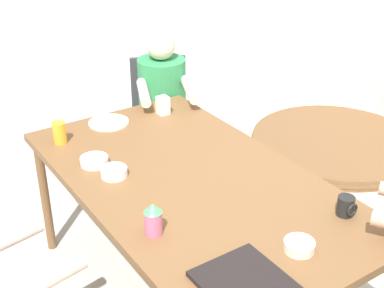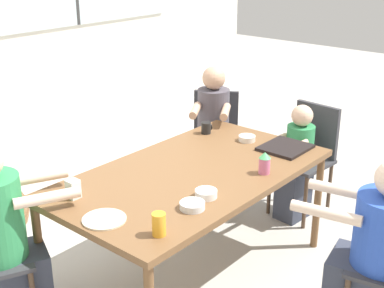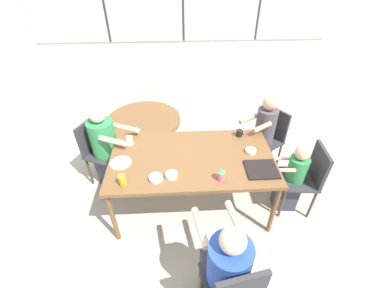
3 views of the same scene
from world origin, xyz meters
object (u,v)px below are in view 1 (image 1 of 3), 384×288
at_px(bowl_white_shallow, 94,161).
at_px(folded_table_stack, 335,143).
at_px(person_woman_green_shirt, 164,124).
at_px(chair_for_woman_green_shirt, 160,110).
at_px(milk_carton_small, 163,105).
at_px(sippy_cup, 153,218).
at_px(coffee_mug, 346,206).
at_px(bowl_cereal, 114,172).
at_px(bowl_fruit, 299,246).
at_px(juice_glass, 59,133).

relative_size(bowl_white_shallow, folded_table_stack, 0.10).
bearing_deg(person_woman_green_shirt, folded_table_stack, -165.73).
xyz_separation_m(chair_for_woman_green_shirt, milk_carton_small, (0.49, -0.27, 0.27)).
height_order(sippy_cup, bowl_white_shallow, sippy_cup).
relative_size(chair_for_woman_green_shirt, coffee_mug, 10.49).
xyz_separation_m(bowl_white_shallow, bowl_cereal, (0.15, 0.03, 0.00)).
distance_m(sippy_cup, folded_table_stack, 2.63).
relative_size(bowl_white_shallow, bowl_fruit, 1.14).
bearing_deg(chair_for_woman_green_shirt, bowl_white_shallow, 67.88).
height_order(sippy_cup, bowl_fruit, sippy_cup).
bearing_deg(bowl_white_shallow, bowl_cereal, 10.89).
xyz_separation_m(juice_glass, bowl_white_shallow, (0.31, 0.05, -0.04)).
bearing_deg(bowl_cereal, person_woman_green_shirt, 137.30).
bearing_deg(milk_carton_small, folded_table_stack, 92.87).
height_order(bowl_white_shallow, folded_table_stack, bowl_white_shallow).
bearing_deg(person_woman_green_shirt, chair_for_woman_green_shirt, -90.00).
bearing_deg(juice_glass, chair_for_woman_green_shirt, 119.30).
height_order(chair_for_woman_green_shirt, person_woman_green_shirt, person_woman_green_shirt).
bearing_deg(bowl_cereal, bowl_white_shallow, -169.11).
distance_m(chair_for_woman_green_shirt, bowl_white_shallow, 1.20).
xyz_separation_m(milk_carton_small, bowl_white_shallow, (0.33, -0.58, -0.03)).
bearing_deg(bowl_cereal, coffee_mug, 38.82).
relative_size(coffee_mug, folded_table_stack, 0.06).
relative_size(coffee_mug, milk_carton_small, 0.79).
xyz_separation_m(juice_glass, bowl_cereal, (0.46, 0.08, -0.04)).
relative_size(person_woman_green_shirt, juice_glass, 9.69).
xyz_separation_m(coffee_mug, sippy_cup, (-0.33, -0.72, 0.03)).
height_order(bowl_white_shallow, bowl_fruit, bowl_fruit).
distance_m(bowl_cereal, folded_table_stack, 2.40).
xyz_separation_m(milk_carton_small, bowl_cereal, (0.48, -0.55, -0.03)).
bearing_deg(bowl_white_shallow, juice_glass, -170.59).
distance_m(sippy_cup, milk_carton_small, 1.15).
distance_m(milk_carton_small, bowl_cereal, 0.73).
xyz_separation_m(sippy_cup, folded_table_stack, (-1.05, 2.28, -0.78)).
height_order(bowl_white_shallow, bowl_cereal, bowl_cereal).
bearing_deg(sippy_cup, juice_glass, -179.17).
distance_m(chair_for_woman_green_shirt, milk_carton_small, 0.62).
distance_m(chair_for_woman_green_shirt, juice_glass, 1.07).
distance_m(chair_for_woman_green_shirt, coffee_mug, 1.81).
height_order(chair_for_woman_green_shirt, juice_glass, chair_for_woman_green_shirt).
xyz_separation_m(coffee_mug, milk_carton_small, (-1.29, -0.10, 0.01)).
height_order(milk_carton_small, bowl_white_shallow, milk_carton_small).
height_order(juice_glass, bowl_cereal, juice_glass).
height_order(person_woman_green_shirt, bowl_cereal, person_woman_green_shirt).
bearing_deg(chair_for_woman_green_shirt, bowl_fruit, 99.32).
relative_size(sippy_cup, bowl_cereal, 1.12).
relative_size(milk_carton_small, bowl_cereal, 0.86).
distance_m(sippy_cup, bowl_white_shallow, 0.64).
distance_m(juice_glass, bowl_cereal, 0.47).
distance_m(bowl_fruit, folded_table_stack, 2.48).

